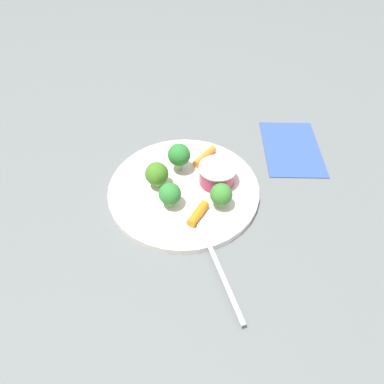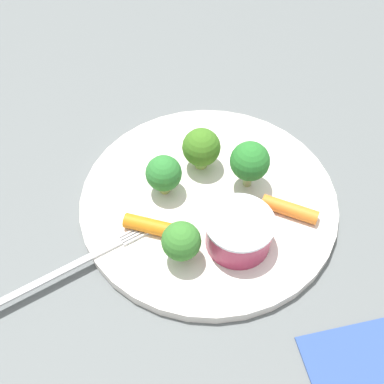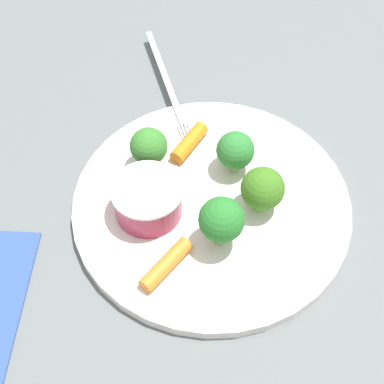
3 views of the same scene
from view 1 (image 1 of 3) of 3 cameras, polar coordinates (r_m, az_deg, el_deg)
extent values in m
plane|color=#5A5F5F|center=(0.61, -1.38, 0.10)|extent=(2.40, 2.40, 0.00)
cylinder|color=silver|center=(0.61, -1.39, 0.49)|extent=(0.27, 0.27, 0.01)
cylinder|color=#9B2A48|center=(0.60, 4.25, 2.84)|extent=(0.06, 0.06, 0.03)
cylinder|color=silver|center=(0.59, 4.34, 4.07)|extent=(0.07, 0.07, 0.00)
cylinder|color=#8DAA65|center=(0.63, -2.13, 4.48)|extent=(0.01, 0.01, 0.02)
sphere|color=#277229|center=(0.61, -2.19, 6.26)|extent=(0.04, 0.04, 0.04)
cylinder|color=#92C258|center=(0.60, -5.79, 1.56)|extent=(0.01, 0.01, 0.01)
sphere|color=#3C701E|center=(0.59, -5.94, 3.06)|extent=(0.04, 0.04, 0.04)
cylinder|color=#91C370|center=(0.57, 4.81, -1.81)|extent=(0.01, 0.01, 0.01)
sphere|color=#36762B|center=(0.56, 4.94, -0.39)|extent=(0.04, 0.04, 0.04)
cylinder|color=#99AD5C|center=(0.57, -3.64, -1.72)|extent=(0.01, 0.01, 0.01)
sphere|color=#2C752F|center=(0.56, -3.74, -0.31)|extent=(0.04, 0.04, 0.04)
cylinder|color=orange|center=(0.55, 1.00, -3.66)|extent=(0.05, 0.03, 0.02)
cylinder|color=orange|center=(0.65, 2.13, 6.02)|extent=(0.06, 0.04, 0.01)
cube|color=beige|center=(0.50, 4.91, -13.39)|extent=(0.14, 0.09, 0.00)
cube|color=beige|center=(0.55, 0.83, -5.49)|extent=(0.03, 0.02, 0.00)
cube|color=beige|center=(0.55, 1.16, -5.40)|extent=(0.03, 0.02, 0.00)
cube|color=beige|center=(0.55, 1.50, -5.31)|extent=(0.03, 0.02, 0.00)
cube|color=beige|center=(0.55, 1.84, -5.22)|extent=(0.03, 0.02, 0.00)
cube|color=#2F4A8C|center=(0.73, 16.41, 7.15)|extent=(0.19, 0.14, 0.00)
camera|label=2|loc=(0.44, 52.92, 31.15)|focal=48.21mm
camera|label=3|loc=(0.74, -0.96, 48.80)|focal=54.50mm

